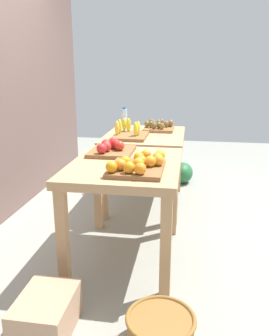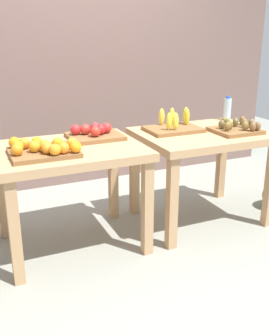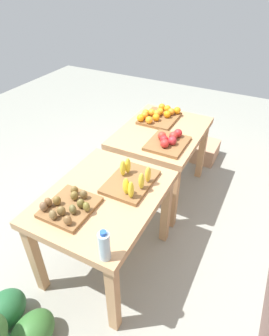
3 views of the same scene
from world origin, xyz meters
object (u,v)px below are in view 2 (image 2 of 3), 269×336
(kiwi_bin, at_px, (236,128))
(display_table_left, at_px, (70,162))
(orange_bin, at_px, (43,149))
(water_bottle, at_px, (227,109))
(display_table_right, at_px, (202,145))
(apple_bin, at_px, (94,133))
(banana_crate, at_px, (174,126))

(kiwi_bin, bearing_deg, display_table_left, 175.01)
(orange_bin, bearing_deg, water_bottle, 13.73)
(orange_bin, distance_m, water_bottle, 1.84)
(display_table_left, bearing_deg, display_table_right, 0.00)
(apple_bin, distance_m, kiwi_bin, 1.15)
(orange_bin, relative_size, apple_bin, 1.13)
(water_bottle, bearing_deg, banana_crate, -164.89)
(display_table_left, distance_m, banana_crate, 0.95)
(orange_bin, relative_size, water_bottle, 2.07)
(apple_bin, height_order, kiwi_bin, apple_bin)
(display_table_left, height_order, display_table_right, same)
(display_table_left, relative_size, orange_bin, 2.29)
(apple_bin, distance_m, banana_crate, 0.68)
(orange_bin, xyz_separation_m, apple_bin, (0.45, 0.29, -0.01))
(water_bottle, bearing_deg, apple_bin, -173.75)
(orange_bin, bearing_deg, banana_crate, 12.92)
(banana_crate, relative_size, water_bottle, 2.01)
(orange_bin, xyz_separation_m, water_bottle, (1.78, 0.44, 0.06))
(kiwi_bin, relative_size, water_bottle, 1.64)
(banana_crate, height_order, water_bottle, water_bottle)
(display_table_right, bearing_deg, banana_crate, 146.36)
(display_table_right, bearing_deg, apple_bin, 169.50)
(display_table_left, relative_size, banana_crate, 2.36)
(kiwi_bin, bearing_deg, apple_bin, 165.89)
(display_table_right, bearing_deg, kiwi_bin, -26.07)
(display_table_left, height_order, orange_bin, orange_bin)
(display_table_left, height_order, water_bottle, water_bottle)
(display_table_right, relative_size, apple_bin, 2.60)
(display_table_right, xyz_separation_m, kiwi_bin, (0.24, -0.12, 0.15))
(orange_bin, distance_m, kiwi_bin, 1.57)
(orange_bin, xyz_separation_m, kiwi_bin, (1.57, 0.01, -0.01))
(display_table_right, relative_size, banana_crate, 2.36)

